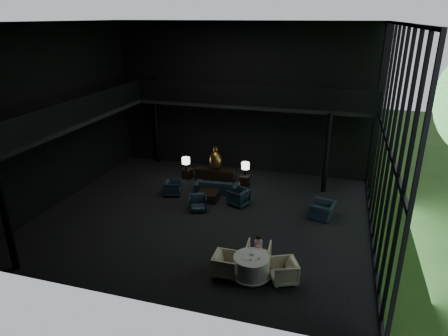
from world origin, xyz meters
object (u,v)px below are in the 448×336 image
(dining_table, at_px, (251,268))
(child, at_px, (258,243))
(console, at_px, (215,175))
(side_table_right, at_px, (245,181))
(window_armchair, at_px, (323,208))
(coffee_table, at_px, (208,196))
(sofa, at_px, (217,183))
(dining_chair_west, at_px, (226,262))
(bronze_urn, at_px, (215,160))
(side_table_left, at_px, (187,174))
(table_lamp_left, at_px, (186,161))
(dining_chair_north, at_px, (258,251))
(lounge_armchair_south, at_px, (198,202))
(lounge_armchair_east, at_px, (239,196))
(lounge_armchair_west, at_px, (173,187))
(dining_chair_east, at_px, (284,269))
(table_lamp_right, at_px, (245,166))

(dining_table, xyz_separation_m, child, (0.04, 0.90, 0.42))
(console, relative_size, side_table_right, 4.11)
(side_table_right, bearing_deg, window_armchair, -31.39)
(coffee_table, bearing_deg, sofa, 82.96)
(dining_chair_west, bearing_deg, bronze_urn, 19.54)
(side_table_left, xyz_separation_m, dining_table, (5.24, -7.55, 0.08))
(table_lamp_left, height_order, dining_table, table_lamp_left)
(side_table_left, xyz_separation_m, dining_chair_north, (5.31, -6.71, 0.21))
(side_table_left, xyz_separation_m, lounge_armchair_south, (1.87, -3.46, 0.15))
(bronze_urn, height_order, lounge_armchair_south, bronze_urn)
(sofa, height_order, dining_chair_west, dining_chair_west)
(dining_table, height_order, child, child)
(dining_chair_west, bearing_deg, lounge_armchair_east, 9.53)
(bronze_urn, distance_m, dining_chair_north, 7.71)
(sofa, distance_m, dining_table, 7.03)
(coffee_table, bearing_deg, window_armchair, -3.07)
(child, bearing_deg, dining_table, 87.44)
(bronze_urn, xyz_separation_m, lounge_armchair_west, (-1.48, -2.25, -0.79))
(dining_chair_west, bearing_deg, dining_chair_east, -85.22)
(side_table_left, bearing_deg, dining_chair_east, -49.95)
(table_lamp_right, relative_size, dining_chair_west, 0.73)
(bronze_urn, height_order, dining_table, bronze_urn)
(lounge_armchair_south, bearing_deg, child, -65.69)
(dining_chair_west, xyz_separation_m, child, (0.87, 1.05, 0.27))
(console, height_order, lounge_armchair_west, lounge_armchair_west)
(lounge_armchair_east, bearing_deg, dining_chair_east, 52.45)
(lounge_armchair_west, bearing_deg, bronze_urn, -48.23)
(table_lamp_right, bearing_deg, dining_chair_north, -72.61)
(console, distance_m, table_lamp_left, 1.74)
(side_table_left, relative_size, dining_chair_east, 0.54)
(table_lamp_left, distance_m, coffee_table, 3.02)
(side_table_right, distance_m, dining_chair_west, 7.68)
(coffee_table, relative_size, dining_chair_north, 1.04)
(console, xyz_separation_m, lounge_armchair_west, (-1.48, -2.22, 0.07))
(dining_chair_east, relative_size, child, 1.54)
(dining_chair_east, bearing_deg, lounge_armchair_east, -175.26)
(console, bearing_deg, sofa, -68.79)
(side_table_left, height_order, lounge_armchair_south, lounge_armchair_south)
(side_table_right, bearing_deg, coffee_table, -119.59)
(table_lamp_left, xyz_separation_m, child, (5.28, -6.50, -0.26))
(side_table_right, relative_size, coffee_table, 0.54)
(lounge_armchair_south, bearing_deg, dining_chair_north, -66.10)
(window_armchair, bearing_deg, coffee_table, -81.50)
(table_lamp_left, xyz_separation_m, dining_table, (5.24, -7.41, -0.68))
(console, height_order, child, child)
(console, relative_size, lounge_armchair_east, 2.27)
(lounge_armchair_south, bearing_deg, dining_chair_east, -65.07)
(table_lamp_right, height_order, lounge_armchair_west, table_lamp_right)
(table_lamp_left, bearing_deg, side_table_right, 0.58)
(console, xyz_separation_m, dining_chair_west, (2.82, -7.66, 0.14))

